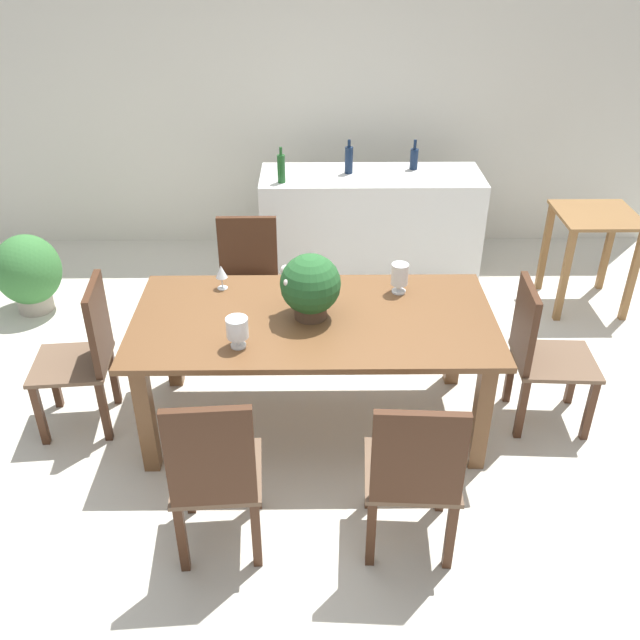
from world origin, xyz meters
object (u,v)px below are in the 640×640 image
(chair_far_left, at_px, (248,274))
(crystal_vase_left, at_px, (400,275))
(chair_head_end, at_px, (86,351))
(wine_bottle_green, at_px, (349,160))
(wine_bottle_tall, at_px, (281,168))
(wine_glass, at_px, (221,272))
(side_table, at_px, (593,237))
(potted_plant_floor, at_px, (28,272))
(dining_table, at_px, (314,332))
(flower_centerpiece, at_px, (310,286))
(chair_near_left, at_px, (215,473))
(chair_near_right, at_px, (414,472))
(wine_bottle_dark, at_px, (414,158))
(crystal_vase_center_near, at_px, (237,329))
(kitchen_counter, at_px, (369,229))
(chair_foot_end, at_px, (539,350))

(chair_far_left, xyz_separation_m, crystal_vase_left, (0.99, -0.73, 0.36))
(chair_head_end, bearing_deg, wine_bottle_green, 134.47)
(wine_bottle_tall, bearing_deg, chair_far_left, -107.99)
(wine_glass, distance_m, wine_bottle_green, 1.80)
(side_table, distance_m, potted_plant_floor, 4.40)
(dining_table, relative_size, flower_centerpiece, 5.42)
(wine_bottle_green, xyz_separation_m, side_table, (1.88, -0.46, -0.47))
(chair_near_left, relative_size, chair_near_right, 1.03)
(wine_bottle_green, height_order, wine_bottle_dark, wine_bottle_green)
(chair_head_end, xyz_separation_m, flower_centerpiece, (1.33, -0.00, 0.43))
(crystal_vase_center_near, bearing_deg, chair_near_left, -94.56)
(dining_table, relative_size, kitchen_counter, 1.18)
(dining_table, relative_size, chair_near_left, 2.10)
(wine_glass, relative_size, potted_plant_floor, 0.24)
(wine_glass, xyz_separation_m, wine_bottle_green, (0.85, 1.58, 0.19))
(crystal_vase_left, bearing_deg, dining_table, -150.83)
(flower_centerpiece, bearing_deg, chair_head_end, 179.81)
(chair_near_right, relative_size, crystal_vase_left, 5.10)
(chair_foot_end, relative_size, chair_near_right, 0.98)
(crystal_vase_left, bearing_deg, potted_plant_floor, 157.88)
(dining_table, relative_size, side_table, 2.68)
(flower_centerpiece, xyz_separation_m, potted_plant_floor, (-2.21, 1.40, -0.63))
(kitchen_counter, relative_size, wine_bottle_tall, 6.43)
(crystal_vase_center_near, xyz_separation_m, wine_bottle_tall, (0.16, 2.03, 0.19))
(wine_bottle_dark, bearing_deg, chair_head_end, -137.15)
(wine_bottle_dark, xyz_separation_m, side_table, (1.35, -0.56, -0.45))
(chair_near_left, distance_m, crystal_vase_center_near, 0.81)
(wine_glass, height_order, side_table, wine_glass)
(chair_far_left, height_order, wine_glass, wine_glass)
(chair_far_left, bearing_deg, side_table, 9.24)
(dining_table, height_order, chair_far_left, chair_far_left)
(chair_far_left, distance_m, chair_near_right, 2.26)
(chair_foot_end, bearing_deg, wine_bottle_green, 31.88)
(wine_glass, bearing_deg, crystal_vase_center_near, -76.47)
(crystal_vase_center_near, xyz_separation_m, side_table, (2.57, 1.77, -0.28))
(dining_table, bearing_deg, side_table, 34.11)
(side_table, bearing_deg, chair_near_right, -124.24)
(flower_centerpiece, height_order, potted_plant_floor, flower_centerpiece)
(chair_far_left, height_order, potted_plant_floor, chair_far_left)
(chair_far_left, xyz_separation_m, kitchen_counter, (0.94, 0.87, -0.04))
(chair_head_end, bearing_deg, wine_bottle_dark, 127.77)
(wine_bottle_green, bearing_deg, crystal_vase_left, -81.85)
(flower_centerpiece, bearing_deg, chair_near_left, -113.25)
(flower_centerpiece, bearing_deg, wine_bottle_green, 81.01)
(chair_near_left, xyz_separation_m, wine_bottle_green, (0.75, 2.97, 0.51))
(chair_foot_end, distance_m, flower_centerpiece, 1.44)
(chair_foot_end, height_order, flower_centerpiece, flower_centerpiece)
(chair_foot_end, bearing_deg, chair_head_end, 92.92)
(chair_foot_end, height_order, wine_bottle_tall, wine_bottle_tall)
(wine_bottle_green, bearing_deg, chair_far_left, -129.74)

